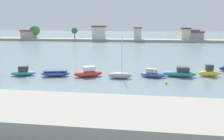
{
  "coord_description": "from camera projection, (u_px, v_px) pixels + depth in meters",
  "views": [
    {
      "loc": [
        15.72,
        -24.34,
        8.44
      ],
      "look_at": [
        11.28,
        9.41,
        1.06
      ],
      "focal_mm": 35.17,
      "sensor_mm": 36.0,
      "label": 1
    }
  ],
  "objects": [
    {
      "name": "moored_boat_1",
      "position": [
        23.0,
        72.0,
        35.54
      ],
      "size": [
        4.11,
        2.42,
        1.56
      ],
      "rotation": [
        0.0,
        0.0,
        0.28
      ],
      "color": "teal",
      "rests_on": "ground"
    },
    {
      "name": "moored_boat_6",
      "position": [
        180.0,
        73.0,
        34.72
      ],
      "size": [
        5.25,
        1.91,
        1.58
      ],
      "rotation": [
        0.0,
        0.0,
        -0.07
      ],
      "color": "teal",
      "rests_on": "ground"
    },
    {
      "name": "ground_plane",
      "position": [
        13.0,
        92.0,
        27.38
      ],
      "size": [
        400.0,
        400.0,
        0.0
      ],
      "primitive_type": "plane",
      "color": "slate"
    },
    {
      "name": "mooring_buoy_0",
      "position": [
        166.0,
        83.0,
        30.69
      ],
      "size": [
        0.38,
        0.38,
        0.38
      ],
      "primitive_type": "sphere",
      "color": "yellow",
      "rests_on": "ground"
    },
    {
      "name": "moored_boat_5",
      "position": [
        153.0,
        74.0,
        34.47
      ],
      "size": [
        4.15,
        2.07,
        1.36
      ],
      "rotation": [
        0.0,
        0.0,
        -0.18
      ],
      "color": "#3856A8",
      "rests_on": "ground"
    },
    {
      "name": "moored_boat_2",
      "position": [
        56.0,
        73.0,
        35.13
      ],
      "size": [
        4.8,
        2.49,
        0.96
      ],
      "rotation": [
        0.0,
        0.0,
        0.21
      ],
      "color": "#3856A8",
      "rests_on": "ground"
    },
    {
      "name": "moored_boat_7",
      "position": [
        209.0,
        72.0,
        34.95
      ],
      "size": [
        3.57,
        1.28,
        1.89
      ],
      "rotation": [
        0.0,
        0.0,
        0.08
      ],
      "color": "yellow",
      "rests_on": "ground"
    },
    {
      "name": "distant_shoreline",
      "position": [
        106.0,
        37.0,
        101.59
      ],
      "size": [
        109.54,
        8.04,
        7.1
      ],
      "color": "#9E998C",
      "rests_on": "ground"
    },
    {
      "name": "moored_boat_4",
      "position": [
        120.0,
        75.0,
        33.7
      ],
      "size": [
        3.75,
        1.51,
        6.55
      ],
      "rotation": [
        0.0,
        0.0,
        0.05
      ],
      "color": "#9E9EA3",
      "rests_on": "ground"
    },
    {
      "name": "moored_boat_3",
      "position": [
        88.0,
        73.0,
        34.74
      ],
      "size": [
        4.8,
        3.18,
        1.65
      ],
      "rotation": [
        0.0,
        0.0,
        0.39
      ],
      "color": "#C63833",
      "rests_on": "ground"
    }
  ]
}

